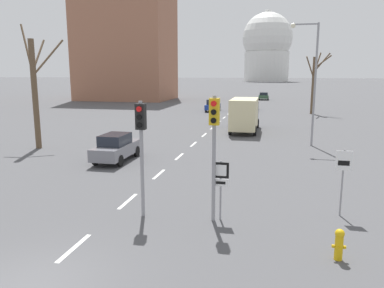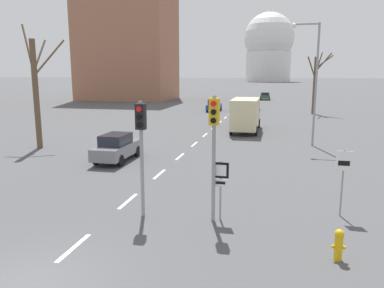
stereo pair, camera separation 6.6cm
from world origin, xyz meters
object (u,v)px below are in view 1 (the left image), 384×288
traffic_signal_near_right (214,135)px  traffic_signal_centre_tall (141,137)px  speed_limit_sign (343,171)px  fire_hydrant (339,243)px  sedan_mid_centre (213,105)px  street_lamp_right (311,73)px  sedan_near_right (252,105)px  route_sign_post (221,180)px  delivery_truck (245,114)px  sedan_far_left (116,147)px  sedan_near_left (264,96)px

traffic_signal_near_right → traffic_signal_centre_tall: 2.75m
speed_limit_sign → fire_hydrant: size_ratio=2.73×
sedan_mid_centre → fire_hydrant: bearing=-75.8°
traffic_signal_centre_tall → fire_hydrant: traffic_signal_centre_tall is taller
traffic_signal_near_right → speed_limit_sign: bearing=17.8°
street_lamp_right → sedan_near_right: 27.52m
traffic_signal_near_right → street_lamp_right: 16.97m
traffic_signal_near_right → route_sign_post: bearing=28.5°
route_sign_post → traffic_signal_centre_tall: bearing=-175.0°
traffic_signal_near_right → street_lamp_right: size_ratio=0.52×
delivery_truck → street_lamp_right: bearing=-48.7°
fire_hydrant → street_lamp_right: street_lamp_right is taller
traffic_signal_centre_tall → fire_hydrant: (6.87, -2.06, -2.61)m
traffic_signal_centre_tall → sedan_mid_centre: 40.60m
traffic_signal_centre_tall → sedan_far_left: bearing=119.6°
traffic_signal_near_right → sedan_far_left: bearing=132.2°
traffic_signal_centre_tall → sedan_near_right: (1.58, 42.81, -2.34)m
traffic_signal_centre_tall → route_sign_post: (2.99, 0.26, -1.58)m
street_lamp_right → sedan_far_left: bearing=-147.0°
traffic_signal_centre_tall → sedan_near_left: 65.54m
traffic_signal_near_right → delivery_truck: (-0.61, 22.14, -1.59)m
route_sign_post → fire_hydrant: size_ratio=2.37×
street_lamp_right → traffic_signal_centre_tall: bearing=-114.3°
route_sign_post → speed_limit_sign: speed_limit_sign is taller
sedan_near_left → sedan_near_right: size_ratio=0.87×
traffic_signal_centre_tall → sedan_far_left: 9.95m
street_lamp_right → sedan_near_left: size_ratio=2.31×
delivery_truck → route_sign_post: bearing=-87.8°
speed_limit_sign → sedan_mid_centre: 40.34m
sedan_far_left → sedan_near_left: bearing=82.6°
sedan_near_right → fire_hydrant: bearing=-83.3°
traffic_signal_centre_tall → sedan_near_left: traffic_signal_centre_tall is taller
route_sign_post → sedan_mid_centre: (-6.88, 40.09, -0.70)m
sedan_mid_centre → delivery_truck: bearing=-71.6°
traffic_signal_near_right → sedan_near_right: (-1.17, 42.68, -2.50)m
speed_limit_sign → traffic_signal_centre_tall: bearing=-167.5°
sedan_near_right → street_lamp_right: bearing=-77.7°
fire_hydrant → delivery_truck: 24.82m
speed_limit_sign → sedan_far_left: size_ratio=0.59×
route_sign_post → sedan_far_left: 11.29m
sedan_near_right → sedan_far_left: size_ratio=1.00×
route_sign_post → sedan_mid_centre: size_ratio=0.52×
sedan_mid_centre → delivery_truck: 19.07m
traffic_signal_centre_tall → sedan_far_left: size_ratio=1.00×
speed_limit_sign → sedan_near_right: speed_limit_sign is taller
route_sign_post → delivery_truck: (-0.86, 22.01, 0.15)m
traffic_signal_centre_tall → speed_limit_sign: traffic_signal_centre_tall is taller
sedan_near_left → sedan_mid_centre: bearing=-104.5°
traffic_signal_near_right → sedan_near_left: bearing=90.1°
street_lamp_right → sedan_far_left: size_ratio=2.02×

